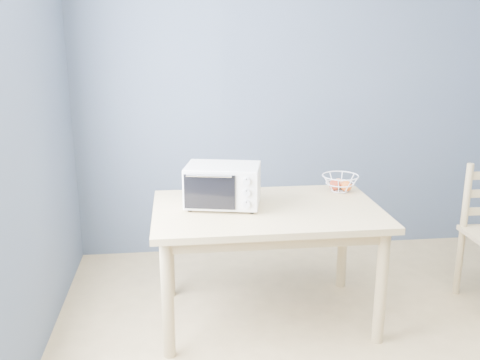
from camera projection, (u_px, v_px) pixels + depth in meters
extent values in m
cube|color=#4E5B6C|center=(323.00, 95.00, 4.34)|extent=(4.00, 0.01, 2.60)
cube|color=tan|center=(267.00, 211.00, 3.31)|extent=(1.40, 0.90, 0.04)
cylinder|color=tan|center=(168.00, 300.00, 2.98)|extent=(0.07, 0.07, 0.71)
cylinder|color=tan|center=(381.00, 287.00, 3.12)|extent=(0.07, 0.07, 0.71)
cylinder|color=tan|center=(169.00, 248.00, 3.69)|extent=(0.07, 0.07, 0.71)
cylinder|color=tan|center=(343.00, 240.00, 3.83)|extent=(0.07, 0.07, 0.71)
cube|color=silver|center=(223.00, 185.00, 3.29)|extent=(0.50, 0.39, 0.25)
cube|color=black|center=(213.00, 185.00, 3.30)|extent=(0.34, 0.32, 0.19)
cube|color=black|center=(209.00, 192.00, 3.15)|extent=(0.30, 0.08, 0.21)
cylinder|color=silver|center=(209.00, 176.00, 3.10)|extent=(0.27, 0.07, 0.01)
cube|color=silver|center=(247.00, 192.00, 3.13)|extent=(0.12, 0.03, 0.23)
cylinder|color=black|center=(190.00, 210.00, 3.23)|extent=(0.02, 0.02, 0.01)
cylinder|color=black|center=(252.00, 212.00, 3.20)|extent=(0.02, 0.02, 0.01)
cylinder|color=black|center=(196.00, 199.00, 3.45)|extent=(0.02, 0.02, 0.01)
cylinder|color=black|center=(255.00, 200.00, 3.42)|extent=(0.02, 0.02, 0.01)
cylinder|color=silver|center=(246.00, 181.00, 3.10)|extent=(0.05, 0.03, 0.04)
cylinder|color=silver|center=(246.00, 193.00, 3.12)|extent=(0.05, 0.03, 0.04)
cylinder|color=silver|center=(246.00, 204.00, 3.14)|extent=(0.05, 0.03, 0.04)
torus|color=white|center=(340.00, 176.00, 3.61)|extent=(0.32, 0.32, 0.01)
torus|color=white|center=(340.00, 183.00, 3.62)|extent=(0.25, 0.25, 0.01)
torus|color=white|center=(340.00, 191.00, 3.63)|extent=(0.15, 0.15, 0.01)
sphere|color=red|center=(335.00, 185.00, 3.63)|extent=(0.08, 0.08, 0.08)
sphere|color=orange|center=(346.00, 186.00, 3.61)|extent=(0.07, 0.07, 0.07)
sphere|color=#EE935C|center=(339.00, 184.00, 3.67)|extent=(0.07, 0.07, 0.07)
cylinder|color=tan|center=(459.00, 262.00, 3.75)|extent=(0.05, 0.05, 0.48)
cylinder|color=tan|center=(467.00, 198.00, 3.62)|extent=(0.05, 0.05, 0.48)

